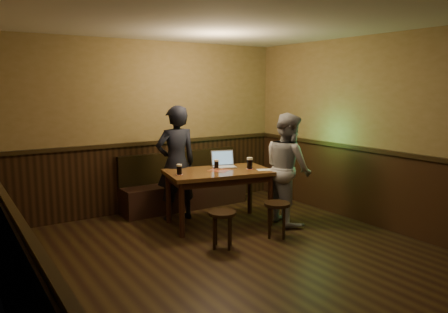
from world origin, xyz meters
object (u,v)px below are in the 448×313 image
at_px(pint_right, 250,163).
at_px(laptop, 224,163).
at_px(bench, 184,189).
at_px(pub_table, 219,178).
at_px(stool_left, 222,219).
at_px(pint_mid, 216,164).
at_px(person_suit, 176,163).
at_px(person_grey, 288,168).
at_px(stool_right, 277,210).
at_px(pint_left, 179,169).

bearing_deg(pint_right, laptop, 125.53).
height_order(bench, laptop, laptop).
height_order(pub_table, laptop, laptop).
xyz_separation_m(pub_table, stool_left, (-0.48, -0.85, -0.34)).
bearing_deg(bench, pub_table, -90.00).
xyz_separation_m(pint_mid, laptop, (0.18, 0.09, -0.01)).
bearing_deg(person_suit, stool_left, 90.96).
distance_m(pint_right, person_grey, 0.58).
bearing_deg(stool_right, pint_mid, 108.61).
height_order(stool_right, person_grey, person_grey).
height_order(stool_left, person_suit, person_suit).
distance_m(pint_mid, laptop, 0.20).
bearing_deg(bench, person_grey, -59.93).
bearing_deg(person_suit, pint_right, 143.70).
bearing_deg(stool_left, bench, 76.26).
distance_m(stool_right, pint_right, 0.93).
height_order(pub_table, stool_left, pub_table).
bearing_deg(pint_left, pint_right, -9.68).
bearing_deg(pub_table, stool_left, -108.75).
height_order(pint_mid, pint_right, pint_right).
relative_size(pint_mid, pint_right, 0.83).
bearing_deg(pint_left, stool_right, -43.18).
relative_size(stool_left, person_grey, 0.28).
distance_m(pint_left, person_grey, 1.65).
relative_size(pint_mid, person_suit, 0.08).
bearing_deg(stool_right, person_grey, 37.44).
relative_size(bench, person_grey, 1.31).
bearing_deg(pint_left, person_suit, 67.51).
bearing_deg(person_grey, pint_right, 68.24).
xyz_separation_m(stool_right, pint_right, (0.09, 0.76, 0.53)).
distance_m(pub_table, person_suit, 0.73).
distance_m(person_suit, person_grey, 1.71).
bearing_deg(pub_table, laptop, 53.64).
relative_size(bench, stool_right, 4.54).
bearing_deg(pint_left, laptop, 10.63).
relative_size(laptop, person_suit, 0.24).
bearing_deg(bench, stool_left, -103.74).
height_order(pint_left, person_grey, person_grey).
xyz_separation_m(pint_left, laptop, (0.85, 0.16, -0.01)).
bearing_deg(pint_right, stool_left, -143.50).
height_order(stool_right, pint_right, pint_right).
height_order(pub_table, person_grey, person_grey).
bearing_deg(person_suit, bench, -123.10).
distance_m(stool_right, person_grey, 0.84).
relative_size(pint_left, pint_mid, 1.03).
xyz_separation_m(bench, person_grey, (0.93, -1.60, 0.53)).
xyz_separation_m(bench, laptop, (0.21, -0.93, 0.58)).
relative_size(pint_left, laptop, 0.36).
bearing_deg(laptop, stool_right, -63.83).
bearing_deg(pub_table, pint_right, -7.36).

